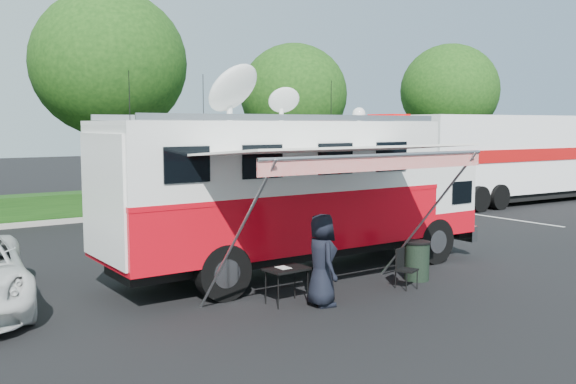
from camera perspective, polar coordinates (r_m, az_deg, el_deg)
name	(u,v)px	position (r m, az deg, el deg)	size (l,w,h in m)	color
ground_plane	(300,272)	(15.61, 1.05, -7.11)	(120.00, 120.00, 0.00)	black
back_border	(138,88)	(27.19, -13.18, 8.95)	(60.00, 6.14, 8.87)	#9E998E
stall_lines	(221,254)	(17.83, -5.93, -5.47)	(24.12, 5.50, 0.01)	silver
command_truck	(297,190)	(15.23, 0.81, 0.15)	(9.67, 2.66, 4.65)	black
awning	(344,153)	(12.45, 4.97, 3.44)	(5.28, 2.72, 3.19)	white
person	(321,305)	(12.84, 2.99, -10.03)	(0.89, 0.58, 1.82)	black
folding_table	(287,270)	(12.76, -0.11, -6.96)	(0.89, 0.64, 0.73)	black
folding_chair	(403,265)	(14.26, 10.21, -6.39)	(0.53, 0.56, 0.86)	black
trash_bin	(417,261)	(15.02, 11.39, -5.99)	(0.60, 0.60, 0.90)	black
semi_trailer	(520,157)	(31.07, 19.93, 2.96)	(12.88, 3.37, 3.93)	white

